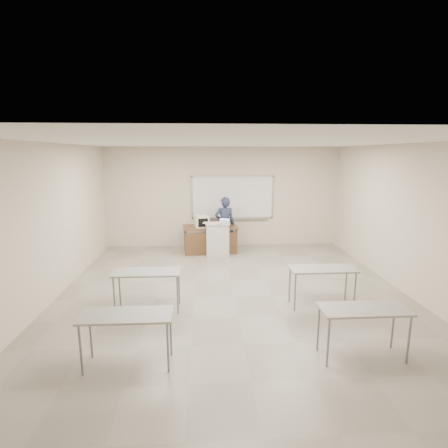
{
  "coord_description": "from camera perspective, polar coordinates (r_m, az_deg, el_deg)",
  "views": [
    {
      "loc": [
        -0.56,
        -6.51,
        2.8
      ],
      "look_at": [
        -0.06,
        2.2,
        1.03
      ],
      "focal_mm": 28.0,
      "sensor_mm": 36.0,
      "label": 1
    }
  ],
  "objects": [
    {
      "name": "instructor_desk",
      "position": [
        9.96,
        -2.27,
        -1.57
      ],
      "size": [
        1.54,
        0.77,
        0.75
      ],
      "rotation": [
        0.0,
        0.0,
        0.08
      ],
      "color": "brown",
      "rests_on": "floor"
    },
    {
      "name": "keyboard",
      "position": [
        9.51,
        -1.94,
        0.13
      ],
      "size": [
        0.51,
        0.31,
        0.03
      ],
      "primitive_type": "cube",
      "rotation": [
        0.0,
        0.0,
        -0.33
      ],
      "color": "beige",
      "rests_on": "podium"
    },
    {
      "name": "mouse",
      "position": [
        10.08,
        -1.16,
        -0.19
      ],
      "size": [
        0.11,
        0.09,
        0.04
      ],
      "primitive_type": "ellipsoid",
      "rotation": [
        0.0,
        0.0,
        -0.38
      ],
      "color": "#9E9EA5",
      "rests_on": "instructor_desk"
    },
    {
      "name": "floor",
      "position": [
        7.11,
        1.55,
        -11.77
      ],
      "size": [
        7.0,
        8.0,
        0.01
      ],
      "primitive_type": "cube",
      "color": "gray",
      "rests_on": "ground"
    },
    {
      "name": "presenter",
      "position": [
        10.15,
        0.11,
        0.03
      ],
      "size": [
        0.6,
        0.41,
        1.58
      ],
      "primitive_type": "imported",
      "rotation": [
        0.0,
        0.0,
        3.2
      ],
      "color": "black",
      "rests_on": "floor"
    },
    {
      "name": "whiteboard",
      "position": [
        10.6,
        1.41,
        4.29
      ],
      "size": [
        2.48,
        0.1,
        1.31
      ],
      "color": "white",
      "rests_on": "floor"
    },
    {
      "name": "laptop",
      "position": [
        9.96,
        0.01,
        -0.09
      ],
      "size": [
        0.33,
        0.3,
        0.24
      ],
      "rotation": [
        0.0,
        0.0,
        -0.14
      ],
      "color": "black",
      "rests_on": "instructor_desk"
    },
    {
      "name": "podium",
      "position": [
        9.73,
        -1.06,
        -2.45
      ],
      "size": [
        0.66,
        0.48,
        0.92
      ],
      "rotation": [
        0.0,
        0.0,
        0.0
      ],
      "color": "#BBBAB3",
      "rests_on": "floor"
    },
    {
      "name": "crt_monitor",
      "position": [
        9.88,
        -3.74,
        0.42
      ],
      "size": [
        0.37,
        0.41,
        0.35
      ],
      "rotation": [
        0.0,
        0.0,
        0.24
      ],
      "color": "beige",
      "rests_on": "instructor_desk"
    },
    {
      "name": "student_desks",
      "position": [
        5.61,
        2.77,
        -10.85
      ],
      "size": [
        4.4,
        2.2,
        0.73
      ],
      "color": "gray",
      "rests_on": "floor"
    }
  ]
}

